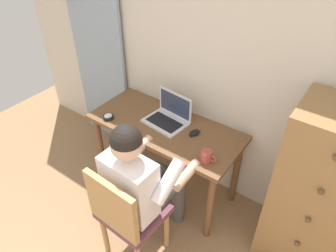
{
  "coord_description": "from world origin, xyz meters",
  "views": [
    {
      "loc": [
        0.78,
        0.22,
        2.28
      ],
      "look_at": [
        -0.32,
        1.74,
        0.84
      ],
      "focal_mm": 33.18,
      "sensor_mm": 36.0,
      "label": 1
    }
  ],
  "objects_px": {
    "chair": "(126,213)",
    "desk_clock": "(108,117)",
    "dresser": "(319,195)",
    "computer_mouse": "(194,133)",
    "person_seated": "(143,179)",
    "laptop": "(169,116)",
    "desk": "(165,136)",
    "coffee_mug": "(206,156)"
  },
  "relations": [
    {
      "from": "chair",
      "to": "desk_clock",
      "type": "bearing_deg",
      "value": 140.87
    },
    {
      "from": "dresser",
      "to": "computer_mouse",
      "type": "distance_m",
      "value": 0.97
    },
    {
      "from": "person_seated",
      "to": "desk_clock",
      "type": "height_order",
      "value": "person_seated"
    },
    {
      "from": "chair",
      "to": "laptop",
      "type": "height_order",
      "value": "laptop"
    },
    {
      "from": "desk",
      "to": "dresser",
      "type": "distance_m",
      "value": 1.22
    },
    {
      "from": "desk",
      "to": "laptop",
      "type": "distance_m",
      "value": 0.18
    },
    {
      "from": "desk_clock",
      "to": "computer_mouse",
      "type": "bearing_deg",
      "value": 18.9
    },
    {
      "from": "person_seated",
      "to": "chair",
      "type": "bearing_deg",
      "value": -92.12
    },
    {
      "from": "chair",
      "to": "computer_mouse",
      "type": "bearing_deg",
      "value": 85.11
    },
    {
      "from": "desk",
      "to": "dresser",
      "type": "height_order",
      "value": "dresser"
    },
    {
      "from": "person_seated",
      "to": "desk_clock",
      "type": "distance_m",
      "value": 0.73
    },
    {
      "from": "desk",
      "to": "laptop",
      "type": "bearing_deg",
      "value": 99.95
    },
    {
      "from": "person_seated",
      "to": "coffee_mug",
      "type": "bearing_deg",
      "value": 51.66
    },
    {
      "from": "chair",
      "to": "laptop",
      "type": "distance_m",
      "value": 0.85
    },
    {
      "from": "desk",
      "to": "coffee_mug",
      "type": "xyz_separation_m",
      "value": [
        0.48,
        -0.17,
        0.16
      ]
    },
    {
      "from": "desk",
      "to": "person_seated",
      "type": "xyz_separation_m",
      "value": [
        0.2,
        -0.53,
        0.06
      ]
    },
    {
      "from": "dresser",
      "to": "computer_mouse",
      "type": "xyz_separation_m",
      "value": [
        -0.96,
        -0.03,
        0.1
      ]
    },
    {
      "from": "chair",
      "to": "person_seated",
      "type": "xyz_separation_m",
      "value": [
        0.01,
        0.18,
        0.18
      ]
    },
    {
      "from": "desk",
      "to": "dresser",
      "type": "xyz_separation_m",
      "value": [
        1.22,
        0.07,
        0.03
      ]
    },
    {
      "from": "dresser",
      "to": "chair",
      "type": "xyz_separation_m",
      "value": [
        -1.03,
        -0.78,
        -0.15
      ]
    },
    {
      "from": "chair",
      "to": "person_seated",
      "type": "height_order",
      "value": "person_seated"
    },
    {
      "from": "chair",
      "to": "desk_clock",
      "type": "xyz_separation_m",
      "value": [
        -0.64,
        0.52,
        0.24
      ]
    },
    {
      "from": "chair",
      "to": "desk_clock",
      "type": "height_order",
      "value": "chair"
    },
    {
      "from": "person_seated",
      "to": "desk",
      "type": "bearing_deg",
      "value": 110.28
    },
    {
      "from": "chair",
      "to": "coffee_mug",
      "type": "relative_size",
      "value": 7.48
    },
    {
      "from": "person_seated",
      "to": "computer_mouse",
      "type": "distance_m",
      "value": 0.58
    },
    {
      "from": "coffee_mug",
      "to": "chair",
      "type": "bearing_deg",
      "value": -118.24
    },
    {
      "from": "chair",
      "to": "coffee_mug",
      "type": "height_order",
      "value": "chair"
    },
    {
      "from": "computer_mouse",
      "to": "coffee_mug",
      "type": "xyz_separation_m",
      "value": [
        0.23,
        -0.21,
        0.03
      ]
    },
    {
      "from": "desk_clock",
      "to": "coffee_mug",
      "type": "relative_size",
      "value": 0.75
    },
    {
      "from": "coffee_mug",
      "to": "desk",
      "type": "bearing_deg",
      "value": 160.45
    },
    {
      "from": "dresser",
      "to": "person_seated",
      "type": "xyz_separation_m",
      "value": [
        -1.02,
        -0.6,
        0.03
      ]
    },
    {
      "from": "dresser",
      "to": "desk_clock",
      "type": "xyz_separation_m",
      "value": [
        -1.66,
        -0.27,
        0.1
      ]
    },
    {
      "from": "coffee_mug",
      "to": "laptop",
      "type": "bearing_deg",
      "value": 154.67
    },
    {
      "from": "desk",
      "to": "computer_mouse",
      "type": "bearing_deg",
      "value": 8.81
    },
    {
      "from": "dresser",
      "to": "desk_clock",
      "type": "relative_size",
      "value": 14.6
    },
    {
      "from": "laptop",
      "to": "computer_mouse",
      "type": "height_order",
      "value": "laptop"
    },
    {
      "from": "dresser",
      "to": "laptop",
      "type": "relative_size",
      "value": 3.59
    },
    {
      "from": "dresser",
      "to": "chair",
      "type": "distance_m",
      "value": 1.3
    },
    {
      "from": "desk",
      "to": "coffee_mug",
      "type": "bearing_deg",
      "value": -19.55
    },
    {
      "from": "person_seated",
      "to": "laptop",
      "type": "bearing_deg",
      "value": 109.25
    },
    {
      "from": "desk",
      "to": "chair",
      "type": "xyz_separation_m",
      "value": [
        0.19,
        -0.72,
        -0.12
      ]
    }
  ]
}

